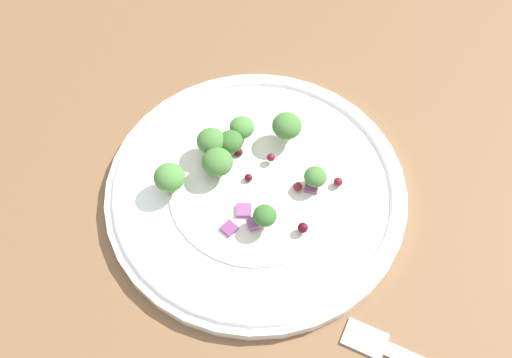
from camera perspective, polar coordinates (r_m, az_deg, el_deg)
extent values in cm
cube|color=brown|center=(57.00, 2.70, -3.71)|extent=(180.00, 180.00, 2.00)
cylinder|color=white|center=(56.55, 0.00, -1.13)|extent=(28.81, 28.81, 1.20)
torus|color=white|center=(56.03, 0.00, -0.81)|extent=(27.50, 27.50, 1.00)
cylinder|color=white|center=(55.95, 0.00, -0.76)|extent=(16.71, 16.71, 0.20)
cylinder|color=#ADD18E|center=(53.00, 0.85, -4.06)|extent=(0.80, 0.80, 0.80)
ellipsoid|color=#386B2D|center=(52.15, 0.86, -3.57)|extent=(2.13, 2.13, 1.60)
cylinder|color=#8EB77A|center=(55.70, -8.24, -0.55)|extent=(1.09, 1.09, 1.09)
ellipsoid|color=#4C843D|center=(54.60, -8.40, 0.17)|extent=(2.91, 2.91, 2.18)
cylinder|color=#9EC684|center=(57.44, -4.30, 2.99)|extent=(1.04, 1.04, 1.04)
ellipsoid|color=#477A38|center=(56.43, -4.39, 3.72)|extent=(2.77, 2.77, 2.08)
cylinder|color=#9EC684|center=(55.71, 5.70, -0.30)|extent=(0.80, 0.80, 0.80)
ellipsoid|color=#477A38|center=(54.90, 5.78, 0.22)|extent=(2.14, 2.14, 1.60)
cylinder|color=#9EC684|center=(56.23, -3.70, 0.91)|extent=(1.11, 1.11, 1.11)
ellipsoid|color=#477A38|center=(55.12, -3.77, 1.66)|extent=(2.96, 2.96, 2.22)
cylinder|color=#8EB77A|center=(58.82, -1.36, 4.40)|extent=(0.92, 0.92, 0.92)
ellipsoid|color=#4C843D|center=(57.94, -1.38, 5.05)|extent=(2.45, 2.45, 1.83)
cylinder|color=#9EC684|center=(58.21, 2.93, 4.42)|extent=(1.09, 1.09, 1.09)
ellipsoid|color=#477A38|center=(57.16, 2.98, 5.19)|extent=(2.91, 2.91, 2.18)
cylinder|color=#9EC684|center=(57.42, -2.45, 3.02)|extent=(0.91, 0.91, 0.91)
ellipsoid|color=#386B2D|center=(56.54, -2.49, 3.66)|extent=(2.42, 2.42, 1.82)
sphere|color=maroon|center=(56.00, 7.98, -0.27)|extent=(0.85, 0.85, 0.85)
sphere|color=maroon|center=(56.74, 1.46, 2.11)|extent=(0.80, 0.80, 0.80)
sphere|color=#4C0A14|center=(56.14, -4.24, 0.91)|extent=(0.81, 0.81, 0.81)
sphere|color=#4C0A14|center=(55.95, -0.74, 0.13)|extent=(0.75, 0.75, 0.75)
sphere|color=#4C0A14|center=(57.68, -1.71, 2.62)|extent=(0.85, 0.85, 0.85)
sphere|color=#4C0A14|center=(53.03, 4.56, -4.73)|extent=(0.95, 0.95, 0.95)
sphere|color=maroon|center=(55.34, 4.08, -0.74)|extent=(0.86, 0.86, 0.86)
cube|color=#843D75|center=(53.58, -2.62, -4.82)|extent=(1.78, 1.77, 0.38)
cube|color=#934C84|center=(53.30, -0.12, -4.28)|extent=(1.50, 1.67, 0.56)
cube|color=#A35B93|center=(57.50, -3.84, 2.31)|extent=(1.37, 1.35, 0.34)
cube|color=#934C84|center=(55.82, 5.39, -0.93)|extent=(1.11, 1.38, 0.49)
cube|color=#934C84|center=(54.43, -1.19, -3.09)|extent=(1.41, 1.43, 0.57)
cube|color=silver|center=(51.86, 10.53, -14.98)|extent=(3.60, 4.25, 0.50)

